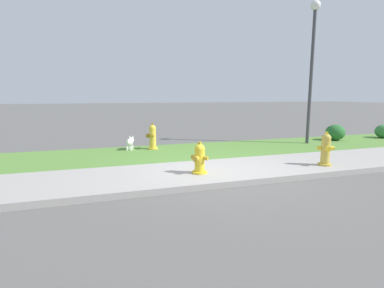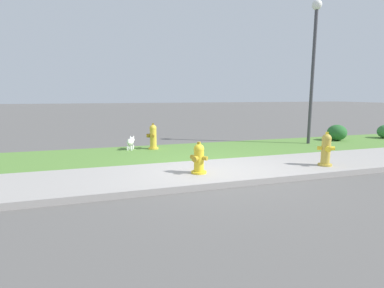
# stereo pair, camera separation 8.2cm
# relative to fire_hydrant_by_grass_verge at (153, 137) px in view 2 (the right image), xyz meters

# --- Properties ---
(ground_plane) EXTENTS (120.00, 120.00, 0.00)m
(ground_plane) POSITION_rel_fire_hydrant_by_grass_verge_xyz_m (0.82, -3.11, -0.39)
(ground_plane) COLOR #5B5956
(sidewalk_pavement) EXTENTS (18.00, 2.18, 0.01)m
(sidewalk_pavement) POSITION_rel_fire_hydrant_by_grass_verge_xyz_m (0.82, -3.11, -0.38)
(sidewalk_pavement) COLOR #9E9993
(sidewalk_pavement) RESTS_ON ground
(grass_verge) EXTENTS (18.00, 2.72, 0.01)m
(grass_verge) POSITION_rel_fire_hydrant_by_grass_verge_xyz_m (0.82, -0.66, -0.39)
(grass_verge) COLOR #568438
(grass_verge) RESTS_ON ground
(street_curb) EXTENTS (18.00, 0.16, 0.12)m
(street_curb) POSITION_rel_fire_hydrant_by_grass_verge_xyz_m (0.82, -4.28, -0.33)
(street_curb) COLOR #9E9993
(street_curb) RESTS_ON ground
(fire_hydrant_by_grass_verge) EXTENTS (0.37, 0.39, 0.81)m
(fire_hydrant_by_grass_verge) POSITION_rel_fire_hydrant_by_grass_verge_xyz_m (0.00, 0.00, 0.00)
(fire_hydrant_by_grass_verge) COLOR gold
(fire_hydrant_by_grass_verge) RESTS_ON ground
(fire_hydrant_mid_block) EXTENTS (0.39, 0.37, 0.81)m
(fire_hydrant_mid_block) POSITION_rel_fire_hydrant_by_grass_verge_xyz_m (3.47, -3.47, 0.00)
(fire_hydrant_mid_block) COLOR gold
(fire_hydrant_mid_block) RESTS_ON ground
(fire_hydrant_near_corner) EXTENTS (0.36, 0.36, 0.69)m
(fire_hydrant_near_corner) POSITION_rel_fire_hydrant_by_grass_verge_xyz_m (0.39, -3.23, -0.06)
(fire_hydrant_near_corner) COLOR yellow
(fire_hydrant_near_corner) RESTS_ON ground
(small_white_dog) EXTENTS (0.31, 0.47, 0.42)m
(small_white_dog) POSITION_rel_fire_hydrant_by_grass_verge_xyz_m (-0.68, 0.13, -0.15)
(small_white_dog) COLOR white
(small_white_dog) RESTS_ON ground
(street_lamp) EXTENTS (0.32, 0.32, 4.70)m
(street_lamp) POSITION_rel_fire_hydrant_by_grass_verge_xyz_m (5.33, -0.56, 2.71)
(street_lamp) COLOR #3D3D42
(street_lamp) RESTS_ON ground
(shrub_bush_far_verge) EXTENTS (0.69, 0.69, 0.59)m
(shrub_bush_far_verge) POSITION_rel_fire_hydrant_by_grass_verge_xyz_m (6.80, -0.29, -0.10)
(shrub_bush_far_verge) COLOR #28662D
(shrub_bush_far_verge) RESTS_ON ground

